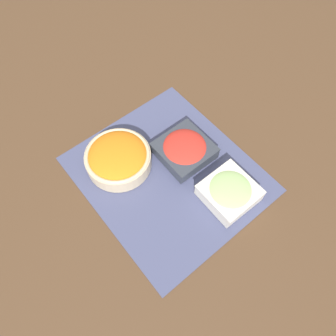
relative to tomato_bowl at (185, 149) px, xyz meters
The scene contains 5 objects.
ground_plane 0.08m from the tomato_bowl, 104.52° to the left, with size 3.00×3.00×0.00m, color #513823.
placemat 0.08m from the tomato_bowl, 104.52° to the left, with size 0.48×0.43×0.00m.
tomato_bowl is the anchor object (origin of this frame).
carrot_bowl 0.18m from the tomato_bowl, 60.62° to the left, with size 0.18×0.18×0.07m.
cucumber_bowl 0.17m from the tomato_bowl, behind, with size 0.13×0.13×0.05m.
Camera 1 is at (-0.33, 0.27, 0.79)m, focal length 35.00 mm.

